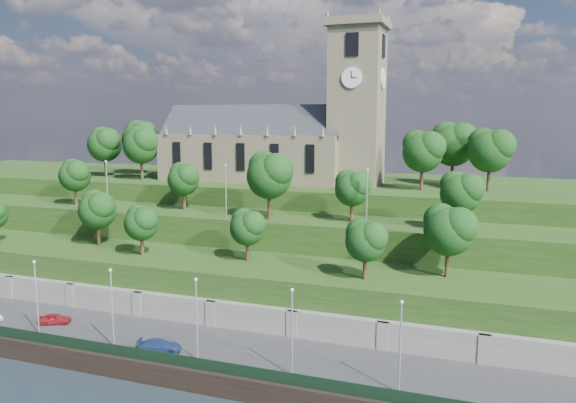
% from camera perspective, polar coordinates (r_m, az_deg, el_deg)
% --- Properties ---
extents(ground, '(320.00, 320.00, 0.00)m').
position_cam_1_polar(ground, '(62.03, -17.05, -16.70)').
color(ground, black).
rests_on(ground, ground).
extents(promenade, '(160.00, 12.00, 2.00)m').
position_cam_1_polar(promenade, '(66.07, -13.91, -13.99)').
color(promenade, '#2D2D30').
rests_on(promenade, ground).
extents(quay_wall, '(160.00, 0.50, 2.20)m').
position_cam_1_polar(quay_wall, '(61.53, -17.13, -15.79)').
color(quay_wall, black).
rests_on(quay_wall, ground).
extents(fence, '(160.00, 0.10, 1.20)m').
position_cam_1_polar(fence, '(61.41, -16.82, -14.30)').
color(fence, black).
rests_on(fence, promenade).
extents(retaining_wall, '(160.00, 2.10, 5.00)m').
position_cam_1_polar(retaining_wall, '(70.22, -11.23, -11.20)').
color(retaining_wall, slate).
rests_on(retaining_wall, ground).
extents(embankment_lower, '(160.00, 12.00, 8.00)m').
position_cam_1_polar(embankment_lower, '(74.69, -8.87, -8.69)').
color(embankment_lower, '#203B13').
rests_on(embankment_lower, ground).
extents(embankment_upper, '(160.00, 10.00, 12.00)m').
position_cam_1_polar(embankment_upper, '(83.61, -5.31, -5.31)').
color(embankment_upper, '#203B13').
rests_on(embankment_upper, ground).
extents(hilltop, '(160.00, 32.00, 15.00)m').
position_cam_1_polar(hilltop, '(102.27, -0.37, -1.82)').
color(hilltop, '#203B13').
rests_on(hilltop, ground).
extents(church, '(38.60, 12.35, 27.60)m').
position_cam_1_polar(church, '(96.57, -0.76, 6.53)').
color(church, brown).
rests_on(church, hilltop).
extents(trees_lower, '(68.62, 9.08, 8.37)m').
position_cam_1_polar(trees_lower, '(71.48, -6.72, -1.99)').
color(trees_lower, '#342414').
rests_on(trees_lower, embankment_lower).
extents(trees_upper, '(64.55, 8.56, 9.39)m').
position_cam_1_polar(trees_upper, '(79.00, -3.08, 2.34)').
color(trees_upper, '#342414').
rests_on(trees_upper, embankment_upper).
extents(trees_hilltop, '(73.98, 16.58, 10.39)m').
position_cam_1_polar(trees_hilltop, '(95.60, -1.04, 5.96)').
color(trees_hilltop, '#342414').
rests_on(trees_hilltop, hilltop).
extents(lamp_posts_promenade, '(60.36, 0.36, 8.53)m').
position_cam_1_polar(lamp_posts_promenade, '(62.48, -17.45, -9.73)').
color(lamp_posts_promenade, '#B2B2B7').
rests_on(lamp_posts_promenade, promenade).
extents(lamp_posts_upper, '(40.36, 0.36, 7.54)m').
position_cam_1_polar(lamp_posts_upper, '(79.03, -6.33, 1.51)').
color(lamp_posts_upper, '#B2B2B7').
rests_on(lamp_posts_upper, embankment_upper).
extents(car_left, '(3.89, 2.82, 1.23)m').
position_cam_1_polar(car_left, '(72.63, -22.61, -10.94)').
color(car_left, maroon).
rests_on(car_left, promenade).
extents(car_right, '(4.82, 3.09, 1.30)m').
position_cam_1_polar(car_right, '(61.37, -12.91, -14.11)').
color(car_right, navy).
rests_on(car_right, promenade).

